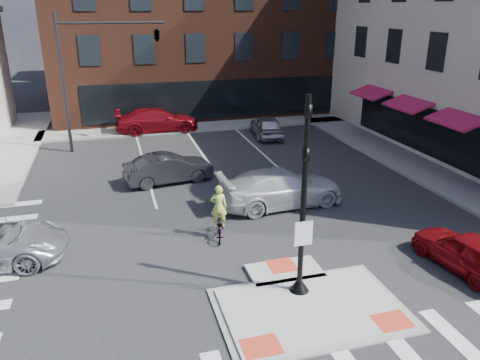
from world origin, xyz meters
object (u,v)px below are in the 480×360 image
object	(u,v)px
bg_car_silver	(267,126)
bg_car_red	(157,120)
bg_car_dark	(169,168)
cyclist	(219,220)
red_sedan	(467,251)
white_pickup	(281,188)

from	to	relation	value
bg_car_silver	bg_car_red	bearing A→B (deg)	-18.76
bg_car_dark	cyclist	xyz separation A→B (m)	(1.00, -6.53, -0.01)
red_sedan	white_pickup	size ratio (longest dim) A/B	0.70
red_sedan	bg_car_red	world-z (taller)	bg_car_red
red_sedan	bg_car_dark	bearing A→B (deg)	-60.00
red_sedan	bg_car_red	xyz separation A→B (m)	(-7.83, 21.28, 0.16)
bg_car_red	white_pickup	bearing A→B (deg)	-165.76
bg_car_dark	bg_car_silver	distance (m)	10.29
red_sedan	cyclist	world-z (taller)	cyclist
white_pickup	bg_car_silver	bearing A→B (deg)	-19.98
white_pickup	bg_car_silver	xyz separation A→B (m)	(3.16, 11.24, -0.09)
white_pickup	bg_car_dark	world-z (taller)	white_pickup
red_sedan	white_pickup	distance (m)	7.89
red_sedan	bg_car_red	distance (m)	22.67
bg_car_silver	cyclist	bearing A→B (deg)	70.78
white_pickup	bg_car_silver	distance (m)	11.67
white_pickup	cyclist	bearing A→B (deg)	120.67
white_pickup	cyclist	xyz separation A→B (m)	(-3.34, -2.34, -0.09)
bg_car_silver	bg_car_red	xyz separation A→B (m)	(-6.95, 3.26, 0.10)
bg_car_silver	bg_car_red	distance (m)	7.68
bg_car_dark	red_sedan	bearing A→B (deg)	-151.19
red_sedan	cyclist	size ratio (longest dim) A/B	1.83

